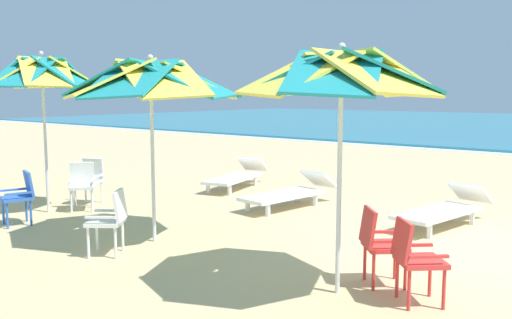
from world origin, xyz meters
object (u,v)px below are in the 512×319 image
at_px(beach_umbrella_2, 42,75).
at_px(plastic_chair_5, 21,194).
at_px(sun_lounger_1, 444,209).
at_px(sun_lounger_3, 237,176).
at_px(plastic_chair_0, 379,241).
at_px(plastic_chair_3, 82,183).
at_px(plastic_chair_4, 90,178).
at_px(plastic_chair_1, 414,256).
at_px(beach_umbrella_1, 151,81).
at_px(sun_lounger_2, 290,192).
at_px(beach_umbrella_0, 341,77).
at_px(plastic_chair_2, 110,218).

xyz_separation_m(beach_umbrella_2, plastic_chair_5, (0.51, -0.77, -1.94)).
distance_m(sun_lounger_1, sun_lounger_3, 4.90).
height_order(plastic_chair_0, sun_lounger_1, plastic_chair_0).
bearing_deg(plastic_chair_3, plastic_chair_4, 132.20).
height_order(plastic_chair_1, plastic_chair_4, same).
bearing_deg(sun_lounger_3, plastic_chair_1, -34.48).
distance_m(beach_umbrella_1, beach_umbrella_2, 2.97).
height_order(plastic_chair_1, sun_lounger_2, plastic_chair_1).
bearing_deg(plastic_chair_4, beach_umbrella_2, -84.39).
distance_m(plastic_chair_0, beach_umbrella_1, 3.79).
relative_size(plastic_chair_1, plastic_chair_3, 1.00).
bearing_deg(plastic_chair_5, sun_lounger_2, 55.60).
height_order(sun_lounger_1, sun_lounger_2, same).
distance_m(beach_umbrella_2, sun_lounger_2, 4.87).
xyz_separation_m(plastic_chair_5, sun_lounger_1, (5.38, 4.18, -0.22)).
relative_size(plastic_chair_3, plastic_chair_5, 1.00).
height_order(plastic_chair_5, sun_lounger_1, plastic_chair_5).
distance_m(beach_umbrella_0, sun_lounger_3, 6.84).
bearing_deg(sun_lounger_1, sun_lounger_3, 173.34).
relative_size(beach_umbrella_0, sun_lounger_3, 1.18).
distance_m(beach_umbrella_0, plastic_chair_4, 6.50).
xyz_separation_m(beach_umbrella_1, plastic_chair_4, (-3.05, 1.03, -1.79)).
xyz_separation_m(plastic_chair_1, plastic_chair_2, (-3.78, -0.89, 0.00)).
xyz_separation_m(plastic_chair_1, sun_lounger_1, (-0.91, 3.40, -0.22)).
height_order(plastic_chair_2, plastic_chair_4, same).
relative_size(plastic_chair_0, plastic_chair_5, 1.00).
distance_m(plastic_chair_2, beach_umbrella_2, 3.69).
bearing_deg(plastic_chair_5, plastic_chair_0, 10.46).
bearing_deg(beach_umbrella_0, plastic_chair_0, 65.32).
bearing_deg(plastic_chair_3, beach_umbrella_1, -12.34).
xyz_separation_m(plastic_chair_3, sun_lounger_1, (5.57, 2.92, -0.22)).
xyz_separation_m(plastic_chair_4, sun_lounger_2, (3.22, 2.11, -0.22)).
height_order(beach_umbrella_0, plastic_chair_2, beach_umbrella_0).
bearing_deg(plastic_chair_5, sun_lounger_3, 83.88).
xyz_separation_m(plastic_chair_4, plastic_chair_5, (0.60, -1.71, 0.00)).
relative_size(beach_umbrella_2, sun_lounger_1, 1.28).
distance_m(plastic_chair_4, sun_lounger_1, 6.48).
relative_size(plastic_chair_2, plastic_chair_4, 1.00).
xyz_separation_m(beach_umbrella_0, sun_lounger_2, (-2.92, 3.26, -2.01)).
xyz_separation_m(plastic_chair_3, sun_lounger_2, (2.81, 2.56, -0.22)).
relative_size(beach_umbrella_1, sun_lounger_2, 1.20).
relative_size(plastic_chair_4, plastic_chair_5, 1.00).
relative_size(plastic_chair_1, beach_umbrella_2, 0.30).
relative_size(sun_lounger_1, sun_lounger_2, 1.01).
bearing_deg(plastic_chair_2, beach_umbrella_1, 94.05).
height_order(beach_umbrella_0, plastic_chair_1, beach_umbrella_0).
bearing_deg(plastic_chair_3, beach_umbrella_2, -122.66).
height_order(plastic_chair_0, plastic_chair_5, same).
distance_m(plastic_chair_0, plastic_chair_1, 0.59).
height_order(sun_lounger_2, sun_lounger_3, same).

